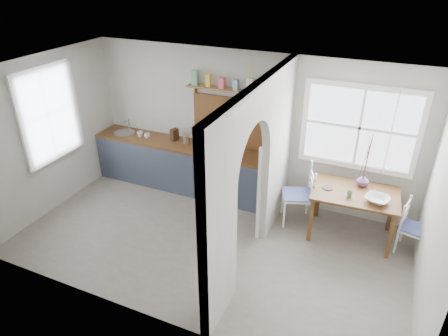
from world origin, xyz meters
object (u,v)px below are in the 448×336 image
at_px(dining_table, 352,214).
at_px(chair_right, 414,228).
at_px(kettle, 268,155).
at_px(chair_left, 297,194).
at_px(vase, 363,180).

bearing_deg(dining_table, chair_right, -5.36).
bearing_deg(chair_right, kettle, 95.97).
relative_size(chair_left, chair_right, 1.23).
height_order(dining_table, chair_right, chair_right).
height_order(kettle, vase, kettle).
bearing_deg(vase, chair_left, -168.29).
height_order(dining_table, vase, vase).
xyz_separation_m(chair_left, kettle, (-0.59, 0.20, 0.51)).
relative_size(chair_right, vase, 4.27).
bearing_deg(kettle, dining_table, -24.83).
bearing_deg(vase, dining_table, -103.11).
height_order(dining_table, kettle, kettle).
bearing_deg(kettle, chair_left, -33.89).
xyz_separation_m(dining_table, kettle, (-1.47, 0.24, 0.63)).
bearing_deg(chair_left, vase, 81.44).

